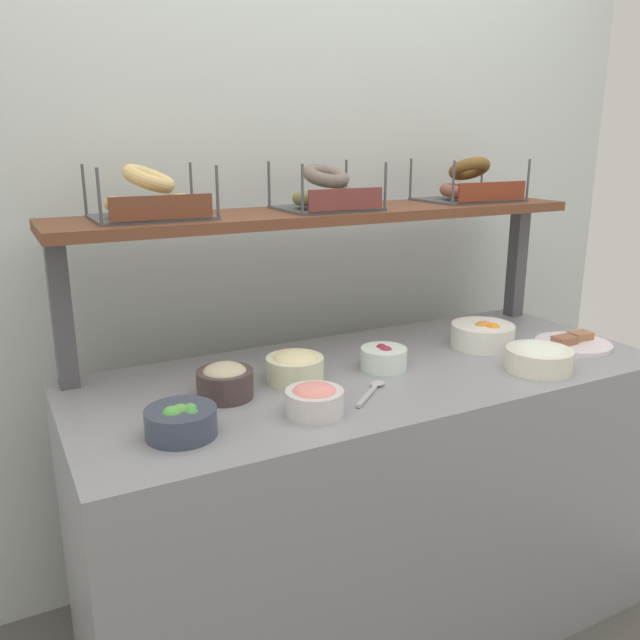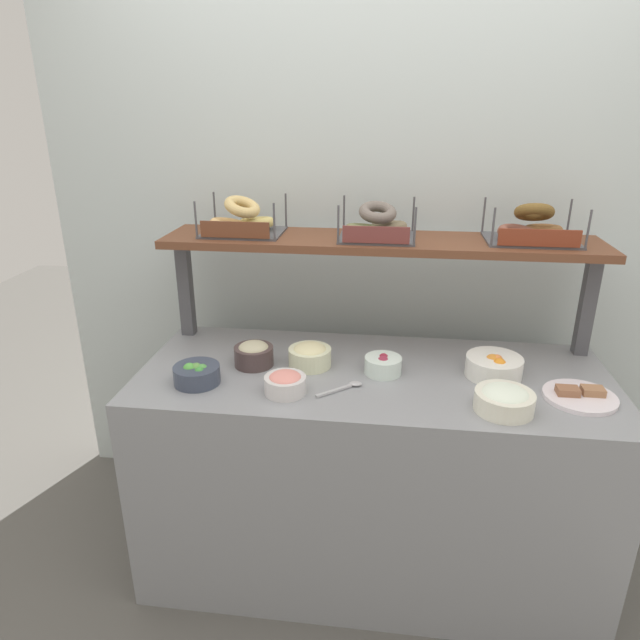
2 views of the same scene
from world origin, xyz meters
The scene contains 18 objects.
ground_plane centered at (0.00, 0.00, 0.00)m, with size 8.00×8.00×0.00m, color #595651.
back_wall centered at (0.00, 0.55, 1.20)m, with size 2.89×0.06×2.40m, color silver.
deli_counter centered at (0.00, 0.00, 0.42)m, with size 1.69×0.70×0.85m, color gray.
shelf_riser_left centered at (-0.78, 0.27, 1.05)m, with size 0.05×0.05×0.40m, color #4C4C51.
shelf_riser_right centered at (0.78, 0.27, 1.05)m, with size 0.05×0.05×0.40m, color #4C4C51.
upper_shelf centered at (0.00, 0.27, 1.26)m, with size 1.65×0.32×0.03m, color brown.
bowl_veggie_mix centered at (-0.60, -0.16, 0.88)m, with size 0.16×0.16×0.08m.
bowl_lox_spread centered at (-0.29, -0.19, 0.89)m, with size 0.14×0.14×0.07m.
bowl_beet_salad centered at (0.03, 0.00, 0.88)m, with size 0.13×0.13×0.07m.
bowl_potato_salad centered at (-0.23, 0.03, 0.89)m, with size 0.16×0.16×0.09m.
bowl_tuna_salad centered at (-0.44, 0.01, 0.90)m, with size 0.14×0.14×0.09m.
bowl_fruit_salad centered at (0.42, 0.03, 0.89)m, with size 0.20×0.20×0.08m.
bowl_cream_cheese centered at (0.42, -0.21, 0.89)m, with size 0.19×0.19×0.08m.
serving_plate_white centered at (0.68, -0.11, 0.86)m, with size 0.23×0.23×0.04m.
serving_spoon_near_plate centered at (-0.09, -0.14, 0.86)m, with size 0.15×0.12×0.01m.
bagel_basket_plain centered at (-0.53, 0.28, 1.33)m, with size 0.31×0.26×0.15m.
bagel_basket_poppy centered at (-0.01, 0.26, 1.33)m, with size 0.28×0.26×0.14m.
bagel_basket_cinnamon_raisin centered at (0.55, 0.29, 1.33)m, with size 0.33×0.26×0.15m.
Camera 1 is at (-0.94, -1.47, 1.49)m, focal length 36.48 mm.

